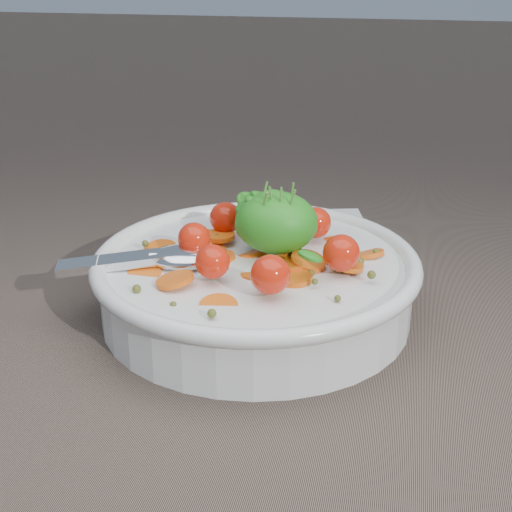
# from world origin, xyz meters

# --- Properties ---
(ground) EXTENTS (6.00, 6.00, 0.00)m
(ground) POSITION_xyz_m (0.00, 0.00, 0.00)
(ground) COLOR #6C5A4D
(ground) RESTS_ON ground
(bowl) EXTENTS (0.31, 0.29, 0.12)m
(bowl) POSITION_xyz_m (0.00, 0.00, 0.03)
(bowl) COLOR white
(bowl) RESTS_ON ground
(napkin) EXTENTS (0.20, 0.19, 0.01)m
(napkin) POSITION_xyz_m (0.01, 0.19, 0.00)
(napkin) COLOR white
(napkin) RESTS_ON ground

